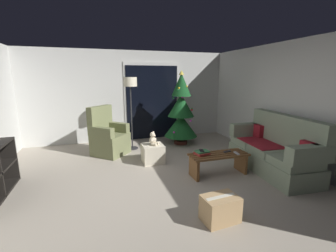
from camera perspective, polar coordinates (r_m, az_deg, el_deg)
The scene contains 17 objects.
ground_plane at distance 3.96m, azimuth -2.53°, elevation -14.62°, with size 7.00×7.00×0.00m, color #9E9384.
wall_back at distance 6.55m, azimuth -9.71°, elevation 7.42°, with size 5.72×0.12×2.50m, color silver.
wall_right at distance 5.11m, azimuth 30.13°, elevation 4.57°, with size 0.12×6.00×2.50m, color silver.
patio_door_frame at distance 6.62m, azimuth -4.00°, elevation 6.31°, with size 1.60×0.02×2.20m, color silver.
patio_door_glass at distance 6.61m, azimuth -3.96°, elevation 5.87°, with size 1.50×0.02×2.10m, color black.
couch at distance 4.85m, azimuth 25.22°, elevation -5.57°, with size 0.93×1.99×1.08m.
coffee_table at distance 4.33m, azimuth 12.62°, elevation -8.56°, with size 1.10×0.40×0.41m.
remote_silver at distance 4.37m, azimuth 16.93°, elevation -6.58°, with size 0.04×0.16×0.02m, color #ADADB2.
remote_graphite at distance 4.42m, azimuth 14.72°, elevation -6.23°, with size 0.04×0.16×0.02m, color #333338.
book_stack at distance 4.19m, azimuth 8.58°, elevation -6.67°, with size 0.28×0.24×0.07m.
cell_phone at distance 4.18m, azimuth 8.47°, elevation -6.15°, with size 0.07×0.14×0.01m, color black.
christmas_tree at distance 6.02m, azimuth 3.30°, elevation 3.48°, with size 0.88×0.88×1.96m.
armchair at distance 5.47m, azimuth -14.83°, elevation -2.81°, with size 0.97×0.97×1.13m.
floor_lamp at distance 5.58m, azimuth -9.47°, elevation 9.23°, with size 0.32×0.32×1.78m.
ottoman at distance 4.86m, azimuth -3.86°, elevation -6.93°, with size 0.44×0.44×0.38m, color beige.
teddy_bear_cream at distance 4.76m, azimuth -3.80°, elevation -3.39°, with size 0.21×0.21×0.29m.
cardboard_box_taped_mid_floor at distance 3.10m, azimuth 13.04°, elevation -19.68°, with size 0.47×0.34×0.34m.
Camera 1 is at (-0.91, -3.41, 1.80)m, focal length 24.13 mm.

